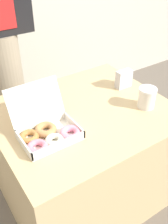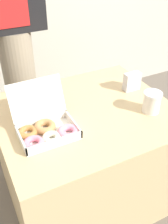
% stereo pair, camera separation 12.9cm
% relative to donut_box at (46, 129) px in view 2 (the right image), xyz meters
% --- Properties ---
extents(ground_plane, '(14.00, 14.00, 0.00)m').
position_rel_donut_box_xyz_m(ground_plane, '(0.26, 0.09, -0.74)').
color(ground_plane, '#665B51').
extents(table, '(0.98, 0.83, 0.71)m').
position_rel_donut_box_xyz_m(table, '(0.26, 0.09, -0.39)').
color(table, tan).
rests_on(table, ground_plane).
extents(donut_box, '(0.30, 0.29, 0.23)m').
position_rel_donut_box_xyz_m(donut_box, '(0.00, 0.00, 0.00)').
color(donut_box, white).
rests_on(donut_box, table).
extents(coffee_cup, '(0.10, 0.10, 0.12)m').
position_rel_donut_box_xyz_m(coffee_cup, '(0.59, -0.07, 0.03)').
color(coffee_cup, silver).
rests_on(coffee_cup, table).
extents(napkin_holder, '(0.10, 0.05, 0.11)m').
position_rel_donut_box_xyz_m(napkin_holder, '(0.63, 0.17, 0.02)').
color(napkin_holder, silver).
rests_on(napkin_holder, table).
extents(person_customer, '(0.43, 0.24, 1.80)m').
position_rel_donut_box_xyz_m(person_customer, '(0.07, 0.81, 0.22)').
color(person_customer, gray).
rests_on(person_customer, ground_plane).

